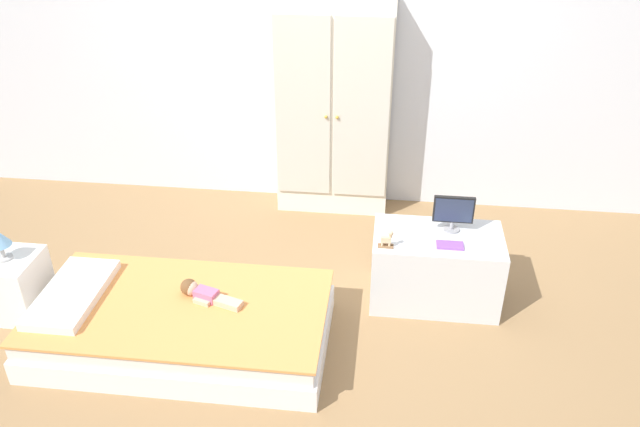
# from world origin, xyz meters

# --- Properties ---
(ground_plane) EXTENTS (10.00, 10.00, 0.02)m
(ground_plane) POSITION_xyz_m (0.00, 0.00, -0.01)
(ground_plane) COLOR #99754C
(back_wall) EXTENTS (6.40, 0.05, 2.70)m
(back_wall) POSITION_xyz_m (0.00, 1.57, 1.35)
(back_wall) COLOR silver
(back_wall) RESTS_ON ground_plane
(bed) EXTENTS (1.67, 0.89, 0.27)m
(bed) POSITION_xyz_m (-0.64, -0.30, 0.13)
(bed) COLOR white
(bed) RESTS_ON ground_plane
(pillow) EXTENTS (0.32, 0.64, 0.05)m
(pillow) POSITION_xyz_m (-1.27, -0.30, 0.29)
(pillow) COLOR white
(pillow) RESTS_ON bed
(doll) EXTENTS (0.39, 0.19, 0.10)m
(doll) POSITION_xyz_m (-0.54, -0.21, 0.31)
(doll) COLOR #D6668E
(doll) RESTS_ON bed
(nightstand) EXTENTS (0.35, 0.35, 0.39)m
(nightstand) POSITION_xyz_m (-1.75, -0.14, 0.19)
(nightstand) COLOR white
(nightstand) RESTS_ON ground_plane
(wardrobe) EXTENTS (0.85, 0.30, 1.64)m
(wardrobe) POSITION_xyz_m (0.06, 1.39, 0.82)
(wardrobe) COLOR white
(wardrobe) RESTS_ON ground_plane
(tv_stand) EXTENTS (0.79, 0.46, 0.47)m
(tv_stand) POSITION_xyz_m (0.82, 0.29, 0.23)
(tv_stand) COLOR silver
(tv_stand) RESTS_ON ground_plane
(tv_monitor) EXTENTS (0.24, 0.10, 0.23)m
(tv_monitor) POSITION_xyz_m (0.89, 0.37, 0.60)
(tv_monitor) COLOR #99999E
(tv_monitor) RESTS_ON tv_stand
(rocking_horse_toy) EXTENTS (0.09, 0.04, 0.11)m
(rocking_horse_toy) POSITION_xyz_m (0.51, 0.13, 0.52)
(rocking_horse_toy) COLOR #8E6642
(rocking_horse_toy) RESTS_ON tv_stand
(book_purple) EXTENTS (0.16, 0.09, 0.01)m
(book_purple) POSITION_xyz_m (0.87, 0.19, 0.47)
(book_purple) COLOR #8E51B2
(book_purple) RESTS_ON tv_stand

